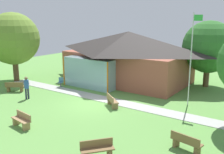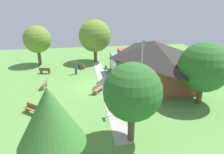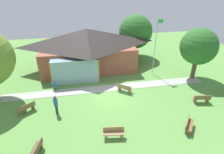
# 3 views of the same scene
# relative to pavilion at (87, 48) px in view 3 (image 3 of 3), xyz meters

# --- Properties ---
(ground_plane) EXTENTS (44.00, 44.00, 0.00)m
(ground_plane) POSITION_rel_pavilion_xyz_m (1.54, -7.28, -2.49)
(ground_plane) COLOR #609947
(pavilion) EXTENTS (11.96, 8.46, 4.81)m
(pavilion) POSITION_rel_pavilion_xyz_m (0.00, 0.00, 0.00)
(pavilion) COLOR #A35642
(pavilion) RESTS_ON ground_plane
(footpath) EXTENTS (20.67, 1.31, 0.03)m
(footpath) POSITION_rel_pavilion_xyz_m (1.54, -5.86, -2.48)
(footpath) COLOR #ADADA8
(footpath) RESTS_ON ground_plane
(flagpole) EXTENTS (0.64, 0.08, 6.44)m
(flagpole) POSITION_rel_pavilion_xyz_m (7.33, -3.51, 1.03)
(flagpole) COLOR silver
(flagpole) RESTS_ON ground_plane
(bench_rear_near_path) EXTENTS (1.45, 1.27, 0.84)m
(bench_rear_near_path) POSITION_rel_pavilion_xyz_m (3.04, -6.87, -2.09)
(bench_rear_near_path) COLOR olive
(bench_rear_near_path) RESTS_ON ground_plane
(bench_front_center) EXTENTS (1.54, 0.63, 0.84)m
(bench_front_center) POSITION_rel_pavilion_xyz_m (0.81, -12.65, -2.09)
(bench_front_center) COLOR #9E7A51
(bench_front_center) RESTS_ON ground_plane
(bench_lawn_far_right) EXTENTS (1.55, 0.71, 0.84)m
(bench_lawn_far_right) POSITION_rel_pavilion_xyz_m (9.42, -9.96, -2.09)
(bench_lawn_far_right) COLOR brown
(bench_lawn_far_right) RESTS_ON ground_plane
(bench_mid_left) EXTENTS (1.47, 1.24, 0.84)m
(bench_mid_left) POSITION_rel_pavilion_xyz_m (-5.79, -8.46, -2.09)
(bench_mid_left) COLOR brown
(bench_mid_left) RESTS_ON ground_plane
(bench_front_right) EXTENTS (1.29, 1.44, 0.84)m
(bench_front_right) POSITION_rel_pavilion_xyz_m (6.43, -12.88, -2.09)
(bench_front_right) COLOR brown
(bench_front_right) RESTS_ON ground_plane
(bench_front_left) EXTENTS (0.78, 1.56, 0.84)m
(bench_front_left) POSITION_rel_pavilion_xyz_m (-4.27, -13.24, -2.09)
(bench_front_left) COLOR brown
(bench_front_left) RESTS_ON ground_plane
(patio_chair_west) EXTENTS (0.59, 0.59, 0.86)m
(patio_chair_west) POSITION_rel_pavilion_xyz_m (-3.74, -5.17, -2.07)
(patio_chair_west) COLOR teal
(patio_chair_west) RESTS_ON ground_plane
(visitor_strolling_lawn) EXTENTS (0.34, 0.34, 1.74)m
(visitor_strolling_lawn) POSITION_rel_pavilion_xyz_m (-3.28, -9.13, -1.47)
(visitor_strolling_lawn) COLOR #2D3347
(visitor_strolling_lawn) RESTS_ON ground_plane
(tree_behind_pavilion_right) EXTENTS (4.57, 4.57, 5.87)m
(tree_behind_pavilion_right) POSITION_rel_pavilion_xyz_m (6.88, 2.45, 1.08)
(tree_behind_pavilion_right) COLOR brown
(tree_behind_pavilion_right) RESTS_ON ground_plane
(tree_east_hedge) EXTENTS (3.87, 3.87, 5.63)m
(tree_east_hedge) POSITION_rel_pavilion_xyz_m (11.37, -5.34, 1.18)
(tree_east_hedge) COLOR brown
(tree_east_hedge) RESTS_ON ground_plane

